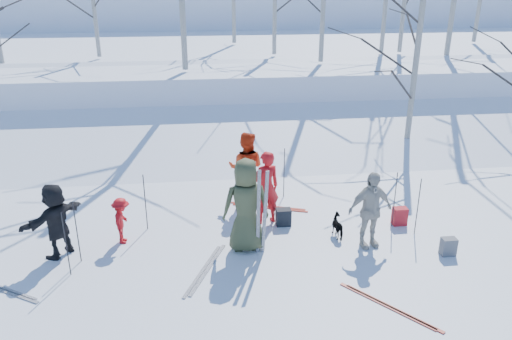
{
  "coord_description": "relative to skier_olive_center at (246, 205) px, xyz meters",
  "views": [
    {
      "loc": [
        -1.22,
        -8.92,
        5.46
      ],
      "look_at": [
        0.0,
        1.5,
        1.3
      ],
      "focal_mm": 35.0,
      "sensor_mm": 36.0,
      "label": 1
    }
  ],
  "objects": [
    {
      "name": "ground",
      "position": [
        0.34,
        -0.3,
        -1.0
      ],
      "size": [
        120.0,
        120.0,
        0.0
      ],
      "primitive_type": "plane",
      "color": "white",
      "rests_on": "ground"
    },
    {
      "name": "snow_ramp",
      "position": [
        0.34,
        6.7,
        -0.85
      ],
      "size": [
        70.0,
        9.49,
        4.12
      ],
      "primitive_type": "cube",
      "rotation": [
        0.3,
        0.0,
        0.0
      ],
      "color": "white",
      "rests_on": "ground"
    },
    {
      "name": "snow_plateau",
      "position": [
        0.34,
        16.7,
        -0.0
      ],
      "size": [
        70.0,
        18.0,
        2.2
      ],
      "primitive_type": "cube",
      "color": "white",
      "rests_on": "ground"
    },
    {
      "name": "far_hill",
      "position": [
        0.34,
        37.7,
        1.0
      ],
      "size": [
        90.0,
        30.0,
        6.0
      ],
      "primitive_type": "cube",
      "color": "white",
      "rests_on": "ground"
    },
    {
      "name": "skier_olive_center",
      "position": [
        0.0,
        0.0,
        0.0
      ],
      "size": [
        1.0,
        0.67,
        2.01
      ],
      "primitive_type": "imported",
      "rotation": [
        0.0,
        0.0,
        3.18
      ],
      "color": "#3C4428",
      "rests_on": "ground"
    },
    {
      "name": "skier_red_north",
      "position": [
        0.57,
        1.15,
        -0.13
      ],
      "size": [
        0.73,
        0.58,
        1.76
      ],
      "primitive_type": "imported",
      "rotation": [
        0.0,
        0.0,
        3.41
      ],
      "color": "red",
      "rests_on": "ground"
    },
    {
      "name": "skier_redor_behind",
      "position": [
        0.22,
        2.26,
        -0.07
      ],
      "size": [
        1.07,
        0.93,
        1.87
      ],
      "primitive_type": "imported",
      "rotation": [
        0.0,
        0.0,
        2.86
      ],
      "color": "red",
      "rests_on": "ground"
    },
    {
      "name": "skier_red_seated",
      "position": [
        -2.62,
        0.57,
        -0.49
      ],
      "size": [
        0.4,
        0.68,
        1.04
      ],
      "primitive_type": "imported",
      "rotation": [
        0.0,
        0.0,
        1.54
      ],
      "color": "red",
      "rests_on": "ground"
    },
    {
      "name": "skier_cream_east",
      "position": [
        2.58,
        -0.18,
        -0.16
      ],
      "size": [
        1.05,
        0.59,
        1.69
      ],
      "primitive_type": "imported",
      "rotation": [
        0.0,
        0.0,
        0.19
      ],
      "color": "beige",
      "rests_on": "ground"
    },
    {
      "name": "skier_grey_west",
      "position": [
        -3.85,
        0.2,
        -0.21
      ],
      "size": [
        1.26,
        1.46,
        1.59
      ],
      "primitive_type": "imported",
      "rotation": [
        0.0,
        0.0,
        4.07
      ],
      "color": "black",
      "rests_on": "ground"
    },
    {
      "name": "dog",
      "position": [
        2.09,
        0.28,
        -0.76
      ],
      "size": [
        0.35,
        0.61,
        0.49
      ],
      "primitive_type": "imported",
      "rotation": [
        0.0,
        0.0,
        3.3
      ],
      "color": "black",
      "rests_on": "ground"
    },
    {
      "name": "upright_ski_left",
      "position": [
        0.22,
        -0.24,
        -0.05
      ],
      "size": [
        0.1,
        0.16,
        1.9
      ],
      "primitive_type": "cube",
      "rotation": [
        0.07,
        0.0,
        0.18
      ],
      "color": "silver",
      "rests_on": "ground"
    },
    {
      "name": "upright_ski_right",
      "position": [
        0.35,
        -0.27,
        -0.05
      ],
      "size": [
        0.13,
        0.23,
        1.89
      ],
      "primitive_type": "cube",
      "rotation": [
        0.1,
        0.0,
        0.31
      ],
      "color": "silver",
      "rests_on": "ground"
    },
    {
      "name": "ski_pair_b",
      "position": [
        2.28,
        -2.3,
        -0.99
      ],
      "size": [
        2.06,
        2.1,
        0.02
      ],
      "primitive_type": null,
      "rotation": [
        0.0,
        0.0,
        0.68
      ],
      "color": "#A02516",
      "rests_on": "ground"
    },
    {
      "name": "ski_pair_c",
      "position": [
        -0.89,
        -0.74,
        -0.99
      ],
      "size": [
        1.54,
        2.04,
        0.02
      ],
      "primitive_type": null,
      "rotation": [
        0.0,
        0.0,
        -0.39
      ],
      "color": "silver",
      "rests_on": "ground"
    },
    {
      "name": "ski_pair_d",
      "position": [
        0.75,
        1.9,
        -0.99
      ],
      "size": [
        1.41,
        2.03,
        0.02
      ],
      "primitive_type": null,
      "rotation": [
        0.0,
        0.0,
        1.23
      ],
      "color": "#A02516",
      "rests_on": "ground"
    },
    {
      "name": "ski_pole_a",
      "position": [
        -3.49,
        -0.6,
        -0.33
      ],
      "size": [
        0.02,
        0.02,
        1.34
      ],
      "primitive_type": "cylinder",
      "color": "black",
      "rests_on": "ground"
    },
    {
      "name": "ski_pole_b",
      "position": [
        1.22,
        2.49,
        -0.33
      ],
      "size": [
        0.02,
        0.02,
        1.34
      ],
      "primitive_type": "cylinder",
      "color": "black",
      "rests_on": "ground"
    },
    {
      "name": "ski_pole_c",
      "position": [
        -3.39,
        -0.12,
        -0.33
      ],
      "size": [
        0.02,
        0.02,
        1.34
      ],
      "primitive_type": "cylinder",
      "color": "black",
      "rests_on": "ground"
    },
    {
      "name": "ski_pole_d",
      "position": [
        -2.17,
        1.11,
        -0.33
      ],
      "size": [
        0.02,
        0.02,
        1.34
      ],
      "primitive_type": "cylinder",
      "color": "black",
      "rests_on": "ground"
    },
    {
      "name": "ski_pole_e",
      "position": [
        3.81,
        0.18,
        -0.33
      ],
      "size": [
        0.02,
        0.02,
        1.34
      ],
      "primitive_type": "cylinder",
      "color": "black",
      "rests_on": "ground"
    },
    {
      "name": "ski_pole_f",
      "position": [
        3.44,
        0.59,
        -0.33
      ],
      "size": [
        0.02,
        0.02,
        1.34
      ],
      "primitive_type": "cylinder",
      "color": "black",
      "rests_on": "ground"
    },
    {
      "name": "backpack_red",
      "position": [
        3.63,
        0.66,
        -0.79
      ],
      "size": [
        0.32,
        0.22,
        0.42
      ],
      "primitive_type": "cube",
      "color": "red",
      "rests_on": "ground"
    },
    {
      "name": "backpack_grey",
      "position": [
        4.12,
        -0.75,
        -0.81
      ],
      "size": [
        0.3,
        0.2,
        0.38
      ],
      "primitive_type": "cube",
      "color": "#55575C",
      "rests_on": "ground"
    },
    {
      "name": "backpack_dark",
      "position": [
        0.95,
        0.95,
        -0.8
      ],
      "size": [
        0.34,
        0.24,
        0.4
      ],
      "primitive_type": "cube",
      "color": "black",
      "rests_on": "ground"
    },
    {
      "name": "birch_plateau_k",
      "position": [
        -4.92,
        12.49,
        3.35
      ],
      "size": [
        3.62,
        3.62,
        4.32
      ],
      "primitive_type": null,
      "color": "silver",
      "rests_on": "snow_plateau"
    },
    {
      "name": "birch_edge_e",
      "position": [
        5.77,
        5.48,
        1.51
      ],
      "size": [
        4.12,
        4.12,
        5.03
      ],
      "primitive_type": null,
      "color": "silver",
      "rests_on": "ground"
    }
  ]
}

